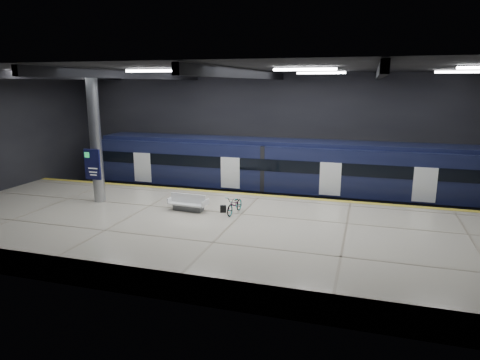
% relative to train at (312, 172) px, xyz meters
% --- Properties ---
extents(ground, '(30.00, 30.00, 0.00)m').
position_rel_train_xyz_m(ground, '(-2.55, -5.50, -2.06)').
color(ground, black).
rests_on(ground, ground).
extents(room_shell, '(30.10, 16.10, 8.05)m').
position_rel_train_xyz_m(room_shell, '(-2.55, -5.49, 3.66)').
color(room_shell, black).
rests_on(room_shell, ground).
extents(platform, '(30.00, 11.00, 1.10)m').
position_rel_train_xyz_m(platform, '(-2.55, -8.00, -1.51)').
color(platform, beige).
rests_on(platform, ground).
extents(safety_strip, '(30.00, 0.40, 0.01)m').
position_rel_train_xyz_m(safety_strip, '(-2.55, -2.75, -0.95)').
color(safety_strip, gold).
rests_on(safety_strip, platform).
extents(rails, '(30.00, 1.52, 0.16)m').
position_rel_train_xyz_m(rails, '(-2.55, 0.00, -1.98)').
color(rails, gray).
rests_on(rails, ground).
extents(train, '(29.40, 2.84, 3.79)m').
position_rel_train_xyz_m(train, '(0.00, 0.00, 0.00)').
color(train, black).
rests_on(train, ground).
extents(bench, '(2.00, 0.92, 0.86)m').
position_rel_train_xyz_m(bench, '(-5.27, -6.72, -0.66)').
color(bench, '#595B60').
rests_on(bench, platform).
extents(bicycle, '(0.76, 1.73, 0.88)m').
position_rel_train_xyz_m(bicycle, '(-2.90, -6.50, -0.52)').
color(bicycle, '#99999E').
rests_on(bicycle, platform).
extents(pannier_bag, '(0.34, 0.26, 0.35)m').
position_rel_train_xyz_m(pannier_bag, '(-3.50, -6.50, -0.78)').
color(pannier_bag, black).
rests_on(pannier_bag, platform).
extents(info_column, '(0.90, 0.78, 6.90)m').
position_rel_train_xyz_m(info_column, '(-10.55, -6.52, 2.40)').
color(info_column, '#9EA0A5').
rests_on(info_column, platform).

